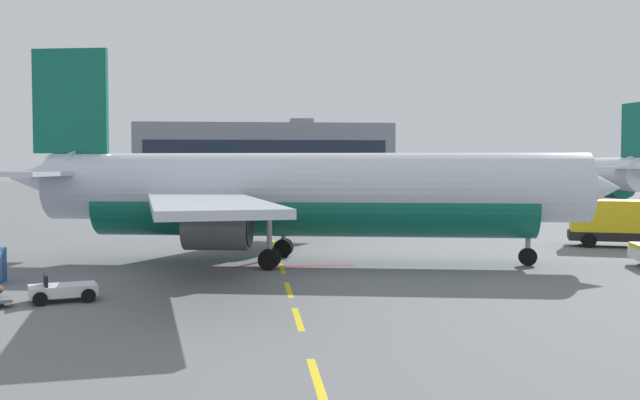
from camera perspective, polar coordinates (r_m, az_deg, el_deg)
The scene contains 6 objects.
ground at distance 62.35m, azimuth 16.84°, elevation -2.44°, with size 400.00×400.00×0.00m, color slate.
apron_paint_markings at distance 54.89m, azimuth -3.74°, elevation -3.02°, with size 8.00×95.03×0.01m.
airliner_foreground at distance 40.80m, azimuth -1.44°, elevation 0.55°, with size 34.68×34.01×12.20m.
airliner_mid_left at distance 101.21m, azimuth 18.68°, elevation 1.80°, with size 35.35×35.90×12.59m.
catering_truck at distance 53.05m, azimuth 22.44°, elevation -1.64°, with size 7.40×4.74×3.14m.
terminal_satellite at distance 187.82m, azimuth -4.35°, elevation 3.50°, with size 63.56×23.88×17.45m.
Camera 1 is at (16.30, -17.41, 5.53)m, focal length 40.79 mm.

